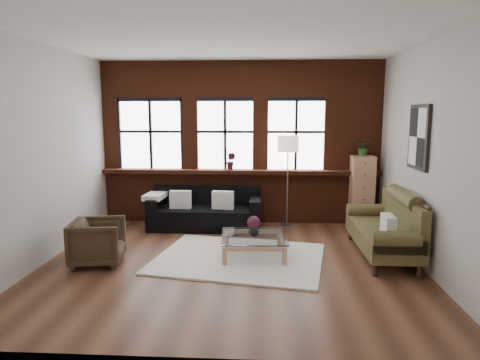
# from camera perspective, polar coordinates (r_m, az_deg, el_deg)

# --- Properties ---
(floor) EXTENTS (5.50, 5.50, 0.00)m
(floor) POSITION_cam_1_polar(r_m,az_deg,el_deg) (6.46, -1.21, -10.96)
(floor) COLOR #4A2A1B
(floor) RESTS_ON ground
(ceiling) EXTENTS (5.50, 5.50, 0.00)m
(ceiling) POSITION_cam_1_polar(r_m,az_deg,el_deg) (6.15, -1.32, 18.29)
(ceiling) COLOR white
(ceiling) RESTS_ON ground
(wall_back) EXTENTS (5.50, 0.00, 5.50)m
(wall_back) POSITION_cam_1_polar(r_m,az_deg,el_deg) (8.59, 0.06, 4.96)
(wall_back) COLOR #BAB5AD
(wall_back) RESTS_ON ground
(wall_front) EXTENTS (5.50, 0.00, 5.50)m
(wall_front) POSITION_cam_1_polar(r_m,az_deg,el_deg) (3.64, -4.37, -0.64)
(wall_front) COLOR #BAB5AD
(wall_front) RESTS_ON ground
(wall_left) EXTENTS (0.00, 5.00, 5.00)m
(wall_left) POSITION_cam_1_polar(r_m,az_deg,el_deg) (6.89, -24.75, 3.13)
(wall_left) COLOR #BAB5AD
(wall_left) RESTS_ON ground
(wall_right) EXTENTS (0.00, 5.00, 5.00)m
(wall_right) POSITION_cam_1_polar(r_m,az_deg,el_deg) (6.49, 23.74, 2.88)
(wall_right) COLOR #BAB5AD
(wall_right) RESTS_ON ground
(brick_backwall) EXTENTS (5.50, 0.12, 3.20)m
(brick_backwall) POSITION_cam_1_polar(r_m,az_deg,el_deg) (8.53, 0.04, 4.93)
(brick_backwall) COLOR #592515
(brick_backwall) RESTS_ON floor
(sill_ledge) EXTENTS (5.50, 0.30, 0.08)m
(sill_ledge) POSITION_cam_1_polar(r_m,az_deg,el_deg) (8.50, 0.00, 1.12)
(sill_ledge) COLOR #592515
(sill_ledge) RESTS_ON brick_backwall
(window_left) EXTENTS (1.38, 0.10, 1.50)m
(window_left) POSITION_cam_1_polar(r_m,az_deg,el_deg) (8.82, -11.78, 5.86)
(window_left) COLOR black
(window_left) RESTS_ON brick_backwall
(window_mid) EXTENTS (1.38, 0.10, 1.50)m
(window_mid) POSITION_cam_1_polar(r_m,az_deg,el_deg) (8.55, -1.98, 5.95)
(window_mid) COLOR black
(window_mid) RESTS_ON brick_backwall
(window_right) EXTENTS (1.38, 0.10, 1.50)m
(window_right) POSITION_cam_1_polar(r_m,az_deg,el_deg) (8.54, 7.47, 5.87)
(window_right) COLOR black
(window_right) RESTS_ON brick_backwall
(wall_poster) EXTENTS (0.05, 0.74, 0.94)m
(wall_poster) POSITION_cam_1_polar(r_m,az_deg,el_deg) (6.75, 22.76, 5.28)
(wall_poster) COLOR black
(wall_poster) RESTS_ON wall_right
(shag_rug) EXTENTS (2.76, 2.33, 0.03)m
(shag_rug) POSITION_cam_1_polar(r_m,az_deg,el_deg) (6.61, -0.11, -10.36)
(shag_rug) COLOR white
(shag_rug) RESTS_ON floor
(dark_sofa) EXTENTS (2.12, 0.86, 0.77)m
(dark_sofa) POSITION_cam_1_polar(r_m,az_deg,el_deg) (8.24, -4.67, -3.81)
(dark_sofa) COLOR black
(dark_sofa) RESTS_ON floor
(pillow_a) EXTENTS (0.40, 0.14, 0.34)m
(pillow_a) POSITION_cam_1_polar(r_m,az_deg,el_deg) (8.18, -7.94, -2.60)
(pillow_a) COLOR silver
(pillow_a) RESTS_ON dark_sofa
(pillow_b) EXTENTS (0.42, 0.20, 0.34)m
(pillow_b) POSITION_cam_1_polar(r_m,az_deg,el_deg) (8.06, -2.30, -2.69)
(pillow_b) COLOR silver
(pillow_b) RESTS_ON dark_sofa
(vintage_settee) EXTENTS (0.86, 1.93, 1.03)m
(vintage_settee) POSITION_cam_1_polar(r_m,az_deg,el_deg) (6.95, 18.43, -5.56)
(vintage_settee) COLOR #4E4624
(vintage_settee) RESTS_ON floor
(pillow_settee) EXTENTS (0.15, 0.38, 0.34)m
(pillow_settee) POSITION_cam_1_polar(r_m,az_deg,el_deg) (6.35, 19.16, -5.97)
(pillow_settee) COLOR silver
(pillow_settee) RESTS_ON vintage_settee
(armchair) EXTENTS (0.83, 0.82, 0.67)m
(armchair) POSITION_cam_1_polar(r_m,az_deg,el_deg) (6.65, -18.44, -7.83)
(armchair) COLOR #322619
(armchair) RESTS_ON floor
(coffee_table) EXTENTS (1.05, 1.05, 0.34)m
(coffee_table) POSITION_cam_1_polar(r_m,az_deg,el_deg) (6.71, 1.82, -8.79)
(coffee_table) COLOR tan
(coffee_table) RESTS_ON shag_rug
(vase) EXTENTS (0.20, 0.20, 0.17)m
(vase) POSITION_cam_1_polar(r_m,az_deg,el_deg) (6.63, 1.83, -6.74)
(vase) COLOR #B2B2B2
(vase) RESTS_ON coffee_table
(flowers) EXTENTS (0.21, 0.21, 0.21)m
(flowers) POSITION_cam_1_polar(r_m,az_deg,el_deg) (6.60, 1.83, -5.70)
(flowers) COLOR #511B2D
(flowers) RESTS_ON vase
(drawer_chest) EXTENTS (0.43, 0.43, 1.38)m
(drawer_chest) POSITION_cam_1_polar(r_m,az_deg,el_deg) (8.61, 15.89, -1.48)
(drawer_chest) COLOR tan
(drawer_chest) RESTS_ON floor
(potted_plant_top) EXTENTS (0.36, 0.33, 0.33)m
(potted_plant_top) POSITION_cam_1_polar(r_m,az_deg,el_deg) (8.50, 16.14, 4.20)
(potted_plant_top) COLOR #2D5923
(potted_plant_top) RESTS_ON drawer_chest
(floor_lamp) EXTENTS (0.40, 0.40, 1.92)m
(floor_lamp) POSITION_cam_1_polar(r_m,az_deg,el_deg) (8.29, 6.35, 0.30)
(floor_lamp) COLOR #A5A5A8
(floor_lamp) RESTS_ON floor
(sill_plant) EXTENTS (0.24, 0.22, 0.35)m
(sill_plant) POSITION_cam_1_polar(r_m,az_deg,el_deg) (8.45, -1.22, 2.54)
(sill_plant) COLOR #511B2D
(sill_plant) RESTS_ON sill_ledge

